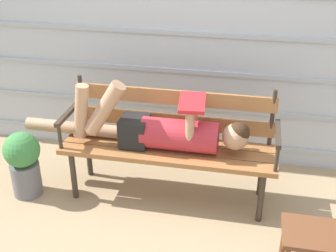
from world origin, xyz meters
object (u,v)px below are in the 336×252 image
reclining_person (159,129)px  potted_plant (24,161)px  park_bench (170,138)px  footstool (311,243)px

reclining_person → potted_plant: reclining_person is taller
park_bench → potted_plant: (-1.08, -0.25, -0.19)m
park_bench → footstool: bearing=-36.4°
potted_plant → footstool: bearing=-12.9°
footstool → park_bench: bearing=143.6°
park_bench → potted_plant: 1.13m
footstool → potted_plant: 2.12m
reclining_person → footstool: bearing=-32.2°
reclining_person → footstool: 1.27m
potted_plant → reclining_person: bearing=10.3°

